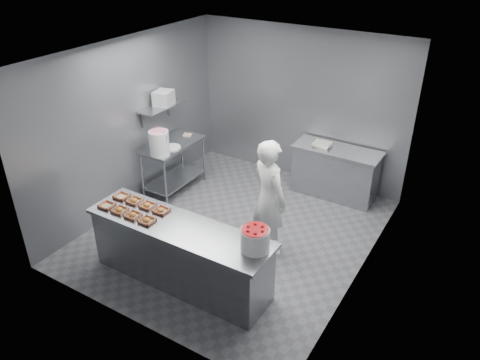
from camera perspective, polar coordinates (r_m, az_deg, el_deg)
name	(u,v)px	position (r m, az deg, el deg)	size (l,w,h in m)	color
floor	(234,231)	(7.45, -0.68, -6.28)	(4.50, 4.50, 0.00)	#4C4C51
ceiling	(233,54)	(6.27, -0.83, 15.14)	(4.50, 4.50, 0.00)	white
wall_back	(300,106)	(8.59, 7.33, 8.97)	(4.00, 0.04, 2.80)	slate
wall_left	(130,124)	(7.90, -13.23, 6.64)	(0.04, 4.50, 2.80)	slate
wall_right	(370,187)	(6.04, 15.57, -0.85)	(0.04, 4.50, 2.80)	slate
service_counter	(180,254)	(6.30, -7.28, -8.89)	(2.60, 0.70, 0.90)	slate
prep_table	(174,159)	(8.41, -8.11, 2.49)	(0.60, 1.20, 0.90)	slate
back_counter	(335,172)	(8.37, 11.51, 0.95)	(1.50, 0.60, 0.90)	slate
wall_shelf	(162,107)	(8.14, -9.52, 8.81)	(0.35, 0.90, 0.03)	slate
tray_0	(107,205)	(6.61, -15.94, -2.98)	(0.19, 0.18, 0.04)	tan
tray_1	(120,210)	(6.46, -14.48, -3.56)	(0.19, 0.18, 0.06)	tan
tray_2	(133,215)	(6.31, -12.92, -4.19)	(0.19, 0.18, 0.06)	tan
tray_3	(147,220)	(6.16, -11.28, -4.85)	(0.19, 0.18, 0.06)	tan
tray_4	(122,196)	(6.77, -14.24, -1.92)	(0.19, 0.18, 0.04)	tan
tray_5	(134,201)	(6.62, -12.78, -2.46)	(0.19, 0.18, 0.06)	tan
tray_6	(147,205)	(6.48, -11.22, -3.05)	(0.19, 0.18, 0.06)	tan
tray_7	(161,210)	(6.34, -9.59, -3.66)	(0.19, 0.18, 0.06)	tan
worker	(269,198)	(6.60, 3.55, -2.19)	(0.65, 0.42, 1.77)	silver
strawberry_tub	(255,239)	(5.50, 1.85, -7.15)	(0.35, 0.35, 0.29)	white
glaze_bucket	(159,142)	(7.83, -9.83, 4.55)	(0.35, 0.33, 0.51)	white
bucket_lid	(172,147)	(8.12, -8.31, 3.97)	(0.30, 0.30, 0.02)	white
rag	(187,135)	(8.59, -6.43, 5.52)	(0.14, 0.12, 0.02)	#CCB28C
appliance	(164,98)	(8.14, -9.29, 9.85)	(0.28, 0.32, 0.24)	gray
paper_stack	(323,144)	(8.24, 10.04, 4.36)	(0.30, 0.22, 0.06)	silver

